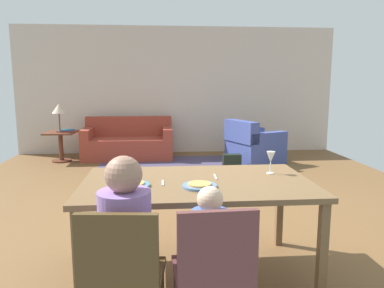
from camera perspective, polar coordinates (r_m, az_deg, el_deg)
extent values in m
cube|color=brown|center=(5.09, -0.39, -7.94)|extent=(6.84, 6.40, 0.02)
cube|color=beige|center=(8.10, -2.25, 8.26)|extent=(6.84, 0.10, 2.70)
cube|color=brown|center=(2.86, 0.78, -6.09)|extent=(1.76, 1.04, 0.04)
cube|color=brown|center=(2.61, -17.17, -17.03)|extent=(0.06, 0.06, 0.72)
cube|color=brown|center=(2.78, 19.50, -15.48)|extent=(0.06, 0.06, 0.72)
cube|color=brown|center=(3.44, -13.93, -10.29)|extent=(0.06, 0.06, 0.72)
cube|color=brown|center=(3.57, 13.35, -9.54)|extent=(0.06, 0.06, 0.72)
cylinder|color=teal|center=(2.73, -9.16, -6.32)|extent=(0.25, 0.25, 0.02)
cylinder|color=gold|center=(2.73, -9.17, -6.02)|extent=(0.17, 0.17, 0.01)
cylinder|color=#587AA2|center=(2.68, 1.17, -6.51)|extent=(0.25, 0.25, 0.02)
cylinder|color=#E79E4A|center=(2.68, 1.17, -6.20)|extent=(0.17, 0.17, 0.01)
cylinder|color=silver|center=(3.15, 12.00, -4.42)|extent=(0.06, 0.06, 0.01)
cylinder|color=silver|center=(3.14, 12.03, -3.57)|extent=(0.01, 0.01, 0.09)
cone|color=silver|center=(3.12, 12.09, -1.96)|extent=(0.07, 0.07, 0.09)
cube|color=silver|center=(2.79, -4.53, -6.01)|extent=(0.02, 0.15, 0.01)
cube|color=silver|center=(2.97, 3.63, -5.07)|extent=(0.02, 0.17, 0.01)
cube|color=#4E371B|center=(2.23, -10.24, -19.54)|extent=(0.46, 0.46, 0.04)
cube|color=#4E371B|center=(1.96, -11.54, -16.29)|extent=(0.42, 0.08, 0.42)
cylinder|color=#8E6AB0|center=(2.17, -10.29, -13.00)|extent=(0.30, 0.30, 0.46)
sphere|color=#9E725C|center=(2.07, -10.55, -4.67)|extent=(0.21, 0.21, 0.21)
cube|color=brown|center=(2.24, 2.93, -19.29)|extent=(0.44, 0.44, 0.04)
cube|color=brown|center=(1.97, 4.01, -16.02)|extent=(0.42, 0.06, 0.42)
cylinder|color=#4461B7|center=(2.21, 2.75, -14.32)|extent=(0.22, 0.22, 0.33)
sphere|color=beige|center=(2.12, 2.80, -8.53)|extent=(0.15, 0.15, 0.15)
cube|color=#443B56|center=(6.80, -3.48, -3.39)|extent=(2.60, 1.80, 0.01)
cube|color=#953829|center=(7.57, -9.82, -0.62)|extent=(1.77, 0.84, 0.42)
cube|color=#953829|center=(7.85, -9.70, 2.76)|extent=(1.77, 0.20, 0.40)
cube|color=#953829|center=(7.64, -15.84, 1.60)|extent=(0.18, 0.84, 0.20)
cube|color=#953829|center=(7.50, -3.82, 1.80)|extent=(0.18, 0.84, 0.20)
cube|color=#3C4A90|center=(7.19, 9.72, -1.15)|extent=(1.11, 1.11, 0.42)
cube|color=#3C4A90|center=(6.92, 7.59, 1.94)|extent=(0.52, 0.86, 0.40)
cube|color=#3C4A90|center=(6.88, 11.50, 0.95)|extent=(0.84, 0.49, 0.20)
cube|color=#3C4A90|center=(7.40, 8.20, 1.62)|extent=(0.84, 0.49, 0.20)
cube|color=brown|center=(7.54, -19.71, 1.66)|extent=(0.56, 0.56, 0.03)
cylinder|color=brown|center=(7.59, -19.59, -0.51)|extent=(0.08, 0.08, 0.55)
cylinder|color=brown|center=(7.63, -19.49, -2.43)|extent=(0.36, 0.36, 0.03)
cylinder|color=brown|center=(7.54, -19.72, 1.85)|extent=(0.16, 0.16, 0.02)
cylinder|color=brown|center=(7.52, -19.80, 3.21)|extent=(0.02, 0.02, 0.34)
cone|color=beige|center=(7.50, -19.91, 5.18)|extent=(0.26, 0.26, 0.18)
cube|color=#A53234|center=(7.46, -18.64, 1.86)|extent=(0.22, 0.16, 0.03)
cube|color=#225673|center=(7.45, -18.67, 2.07)|extent=(0.22, 0.16, 0.03)
cube|color=black|center=(6.60, 6.17, -2.70)|extent=(0.32, 0.16, 0.26)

